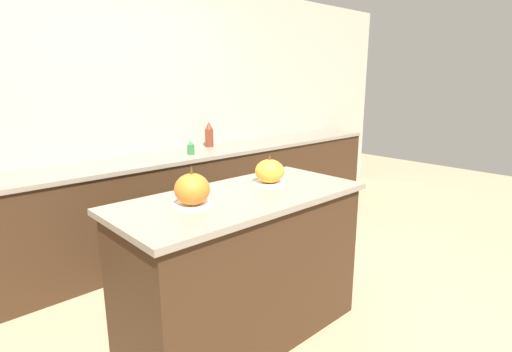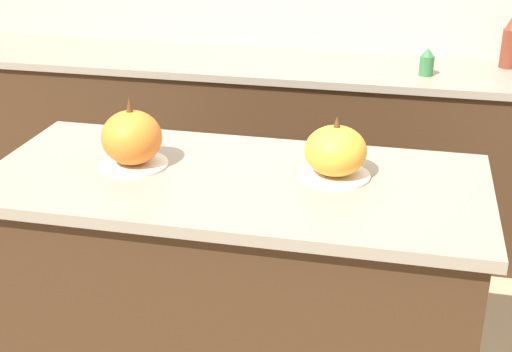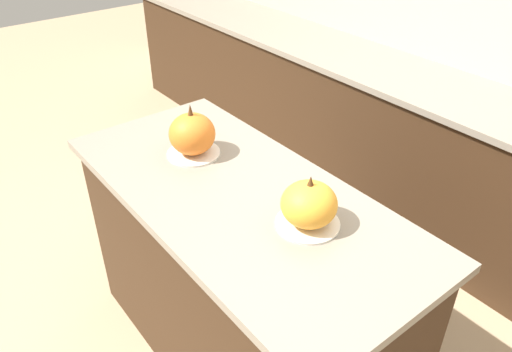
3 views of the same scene
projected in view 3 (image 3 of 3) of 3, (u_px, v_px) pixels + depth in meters
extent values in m
cube|color=#382314|center=(240.00, 285.00, 2.07)|extent=(1.45, 0.64, 0.88)
cube|color=gray|center=(238.00, 195.00, 1.82)|extent=(1.51, 0.70, 0.03)
cube|color=#382314|center=(444.00, 171.00, 2.82)|extent=(6.00, 0.56, 0.86)
cube|color=gray|center=(462.00, 98.00, 2.57)|extent=(6.00, 0.60, 0.03)
cylinder|color=silver|center=(194.00, 153.00, 2.03)|extent=(0.22, 0.22, 0.01)
ellipsoid|color=orange|center=(192.00, 134.00, 1.98)|extent=(0.19, 0.19, 0.17)
cone|color=#4C2D14|center=(190.00, 110.00, 1.93)|extent=(0.02, 0.02, 0.05)
cylinder|color=silver|center=(308.00, 223.00, 1.65)|extent=(0.22, 0.22, 0.01)
ellipsoid|color=orange|center=(309.00, 204.00, 1.61)|extent=(0.19, 0.19, 0.15)
cone|color=#4C2D14|center=(311.00, 181.00, 1.56)|extent=(0.02, 0.02, 0.04)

